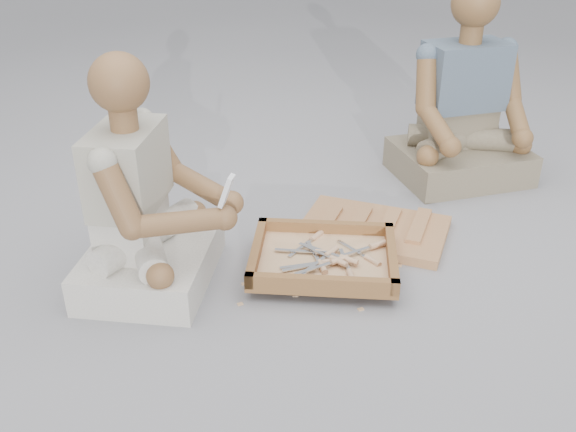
# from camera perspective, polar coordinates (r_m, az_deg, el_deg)

# --- Properties ---
(ground) EXTENTS (60.00, 60.00, 0.00)m
(ground) POSITION_cam_1_polar(r_m,az_deg,el_deg) (2.17, 2.94, -8.61)
(ground) COLOR gray
(ground) RESTS_ON ground
(carved_panel) EXTENTS (0.66, 0.53, 0.04)m
(carved_panel) POSITION_cam_1_polar(r_m,az_deg,el_deg) (2.63, 7.60, -1.20)
(carved_panel) COLOR #956339
(carved_panel) RESTS_ON ground
(tool_tray) EXTENTS (0.53, 0.43, 0.07)m
(tool_tray) POSITION_cam_1_polar(r_m,az_deg,el_deg) (2.34, 3.17, -3.76)
(tool_tray) COLOR brown
(tool_tray) RESTS_ON carved_panel
(chisel_0) EXTENTS (0.16, 0.18, 0.02)m
(chisel_0) POSITION_cam_1_polar(r_m,az_deg,el_deg) (2.35, 7.16, -3.77)
(chisel_0) COLOR silver
(chisel_0) RESTS_ON tool_tray
(chisel_1) EXTENTS (0.19, 0.13, 0.02)m
(chisel_1) POSITION_cam_1_polar(r_m,az_deg,el_deg) (2.40, 7.57, -2.66)
(chisel_1) COLOR silver
(chisel_1) RESTS_ON tool_tray
(chisel_2) EXTENTS (0.19, 0.14, 0.02)m
(chisel_2) POSITION_cam_1_polar(r_m,az_deg,el_deg) (2.29, 4.13, -4.06)
(chisel_2) COLOR silver
(chisel_2) RESTS_ON tool_tray
(chisel_3) EXTENTS (0.14, 0.19, 0.02)m
(chisel_3) POSITION_cam_1_polar(r_m,az_deg,el_deg) (2.33, 3.59, -3.42)
(chisel_3) COLOR silver
(chisel_3) RESTS_ON tool_tray
(chisel_4) EXTENTS (0.09, 0.21, 0.02)m
(chisel_4) POSITION_cam_1_polar(r_m,az_deg,el_deg) (2.29, 2.90, -4.26)
(chisel_4) COLOR silver
(chisel_4) RESTS_ON tool_tray
(chisel_5) EXTENTS (0.22, 0.08, 0.02)m
(chisel_5) POSITION_cam_1_polar(r_m,az_deg,el_deg) (2.31, 3.23, -4.11)
(chisel_5) COLOR silver
(chisel_5) RESTS_ON tool_tray
(chisel_6) EXTENTS (0.13, 0.20, 0.02)m
(chisel_6) POSITION_cam_1_polar(r_m,az_deg,el_deg) (2.45, 2.27, -1.99)
(chisel_6) COLOR silver
(chisel_6) RESTS_ON tool_tray
(chisel_7) EXTENTS (0.20, 0.13, 0.02)m
(chisel_7) POSITION_cam_1_polar(r_m,az_deg,el_deg) (2.31, 4.97, -3.75)
(chisel_7) COLOR silver
(chisel_7) RESTS_ON tool_tray
(chisel_8) EXTENTS (0.21, 0.10, 0.02)m
(chisel_8) POSITION_cam_1_polar(r_m,az_deg,el_deg) (2.30, 3.35, -4.15)
(chisel_8) COLOR silver
(chisel_8) RESTS_ON tool_tray
(chisel_9) EXTENTS (0.06, 0.22, 0.02)m
(chisel_9) POSITION_cam_1_polar(r_m,az_deg,el_deg) (2.25, 5.53, -5.07)
(chisel_9) COLOR silver
(chisel_9) RESTS_ON tool_tray
(chisel_10) EXTENTS (0.18, 0.15, 0.02)m
(chisel_10) POSITION_cam_1_polar(r_m,az_deg,el_deg) (2.30, 4.09, -3.84)
(chisel_10) COLOR silver
(chisel_10) RESTS_ON tool_tray
(chisel_11) EXTENTS (0.22, 0.03, 0.02)m
(chisel_11) POSITION_cam_1_polar(r_m,az_deg,el_deg) (2.35, 2.77, -3.23)
(chisel_11) COLOR silver
(chisel_11) RESTS_ON tool_tray
(wood_chip_0) EXTENTS (0.02, 0.02, 0.00)m
(wood_chip_0) POSITION_cam_1_polar(r_m,az_deg,el_deg) (2.25, 0.67, -7.06)
(wood_chip_0) COLOR #DCAF81
(wood_chip_0) RESTS_ON ground
(wood_chip_1) EXTENTS (0.02, 0.02, 0.00)m
(wood_chip_1) POSITION_cam_1_polar(r_m,az_deg,el_deg) (2.29, 8.20, -6.62)
(wood_chip_1) COLOR #DCAF81
(wood_chip_1) RESTS_ON ground
(wood_chip_2) EXTENTS (0.02, 0.02, 0.00)m
(wood_chip_2) POSITION_cam_1_polar(r_m,az_deg,el_deg) (2.31, -3.91, -6.03)
(wood_chip_2) COLOR #DCAF81
(wood_chip_2) RESTS_ON ground
(wood_chip_3) EXTENTS (0.02, 0.02, 0.00)m
(wood_chip_3) POSITION_cam_1_polar(r_m,az_deg,el_deg) (2.72, 3.31, -0.37)
(wood_chip_3) COLOR #DCAF81
(wood_chip_3) RESTS_ON ground
(wood_chip_4) EXTENTS (0.02, 0.02, 0.00)m
(wood_chip_4) POSITION_cam_1_polar(r_m,az_deg,el_deg) (2.42, 8.63, -4.57)
(wood_chip_4) COLOR #DCAF81
(wood_chip_4) RESTS_ON ground
(wood_chip_5) EXTENTS (0.02, 0.02, 0.00)m
(wood_chip_5) POSITION_cam_1_polar(r_m,az_deg,el_deg) (2.50, 4.85, -3.17)
(wood_chip_5) COLOR #DCAF81
(wood_chip_5) RESTS_ON ground
(wood_chip_6) EXTENTS (0.02, 0.02, 0.00)m
(wood_chip_6) POSITION_cam_1_polar(r_m,az_deg,el_deg) (2.43, 3.10, -4.09)
(wood_chip_6) COLOR #DCAF81
(wood_chip_6) RESTS_ON ground
(wood_chip_7) EXTENTS (0.02, 0.02, 0.00)m
(wood_chip_7) POSITION_cam_1_polar(r_m,az_deg,el_deg) (2.21, -4.28, -7.81)
(wood_chip_7) COLOR #DCAF81
(wood_chip_7) RESTS_ON ground
(wood_chip_8) EXTENTS (0.02, 0.02, 0.00)m
(wood_chip_8) POSITION_cam_1_polar(r_m,az_deg,el_deg) (2.20, 6.48, -8.24)
(wood_chip_8) COLOR #DCAF81
(wood_chip_8) RESTS_ON ground
(wood_chip_9) EXTENTS (0.02, 0.02, 0.00)m
(wood_chip_9) POSITION_cam_1_polar(r_m,az_deg,el_deg) (2.32, 0.61, -5.89)
(wood_chip_9) COLOR #DCAF81
(wood_chip_9) RESTS_ON ground
(wood_chip_10) EXTENTS (0.02, 0.02, 0.00)m
(wood_chip_10) POSITION_cam_1_polar(r_m,az_deg,el_deg) (2.44, 9.84, -4.36)
(wood_chip_10) COLOR #DCAF81
(wood_chip_10) RESTS_ON ground
(craftsman) EXTENTS (0.56, 0.55, 0.82)m
(craftsman) POSITION_cam_1_polar(r_m,az_deg,el_deg) (2.25, -12.66, 0.51)
(craftsman) COLOR silver
(craftsman) RESTS_ON ground
(companion) EXTENTS (0.71, 0.63, 0.91)m
(companion) POSITION_cam_1_polar(r_m,az_deg,el_deg) (3.12, 15.34, 8.60)
(companion) COLOR #776E56
(companion) RESTS_ON ground
(mobile_phone) EXTENTS (0.06, 0.05, 0.11)m
(mobile_phone) POSITION_cam_1_polar(r_m,az_deg,el_deg) (2.07, -5.50, 2.25)
(mobile_phone) COLOR white
(mobile_phone) RESTS_ON craftsman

